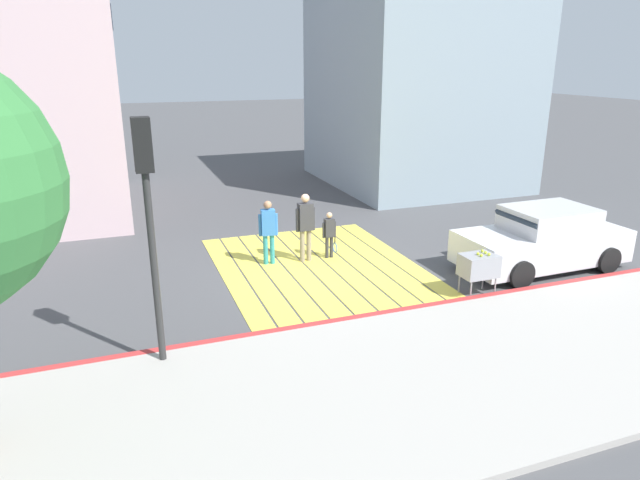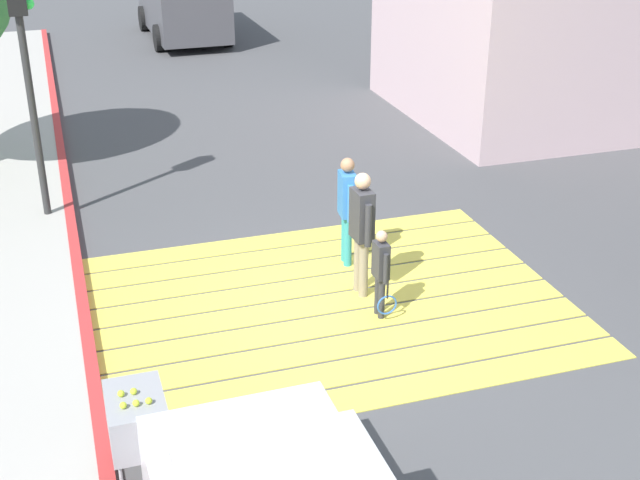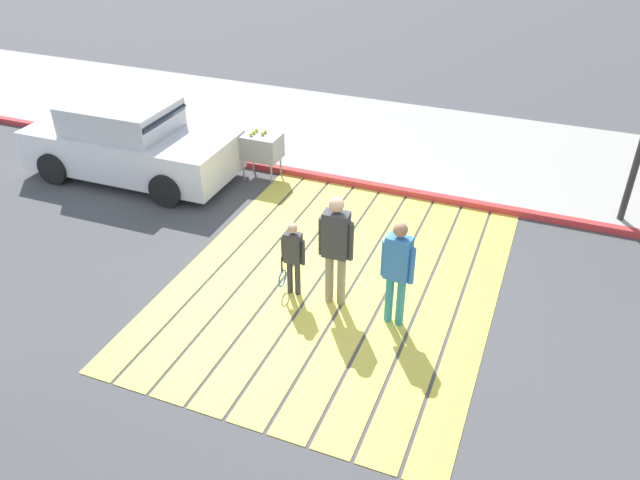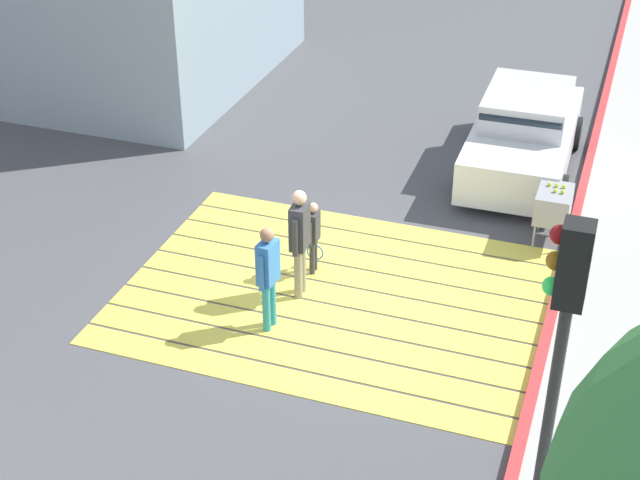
% 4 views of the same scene
% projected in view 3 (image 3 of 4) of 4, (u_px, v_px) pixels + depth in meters
% --- Properties ---
extents(ground_plane, '(120.00, 120.00, 0.00)m').
position_uv_depth(ground_plane, '(337.00, 281.00, 10.04)').
color(ground_plane, '#4C4C4F').
extents(crosswalk_stripes, '(6.40, 4.90, 0.01)m').
position_uv_depth(crosswalk_stripes, '(337.00, 281.00, 10.04)').
color(crosswalk_stripes, '#EAD64C').
rests_on(crosswalk_stripes, ground).
extents(sidewalk_west, '(4.80, 40.00, 0.12)m').
position_uv_depth(sidewalk_west, '(422.00, 146.00, 14.41)').
color(sidewalk_west, '#ADA8A0').
rests_on(sidewalk_west, ground).
extents(curb_painted, '(0.16, 40.00, 0.13)m').
position_uv_depth(curb_painted, '(394.00, 190.00, 12.56)').
color(curb_painted, '#BC3333').
rests_on(curb_painted, ground).
extents(car_parked_near_curb, '(2.03, 4.32, 1.57)m').
position_uv_depth(car_parked_near_curb, '(130.00, 143.00, 12.88)').
color(car_parked_near_curb, white).
rests_on(car_parked_near_curb, ground).
extents(tennis_ball_cart, '(0.56, 0.80, 1.02)m').
position_uv_depth(tennis_ball_cart, '(261.00, 147.00, 12.81)').
color(tennis_ball_cart, '#99999E').
rests_on(tennis_ball_cart, ground).
extents(pedestrian_adult_lead, '(0.25, 0.49, 1.68)m').
position_uv_depth(pedestrian_adult_lead, '(397.00, 267.00, 8.67)').
color(pedestrian_adult_lead, teal).
rests_on(pedestrian_adult_lead, ground).
extents(pedestrian_adult_trailing, '(0.25, 0.53, 1.81)m').
position_uv_depth(pedestrian_adult_trailing, '(336.00, 244.00, 9.03)').
color(pedestrian_adult_trailing, gray).
rests_on(pedestrian_adult_trailing, ground).
extents(pedestrian_child_with_racket, '(0.28, 0.39, 1.26)m').
position_uv_depth(pedestrian_child_with_racket, '(293.00, 255.00, 9.41)').
color(pedestrian_child_with_racket, '#333338').
rests_on(pedestrian_child_with_racket, ground).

